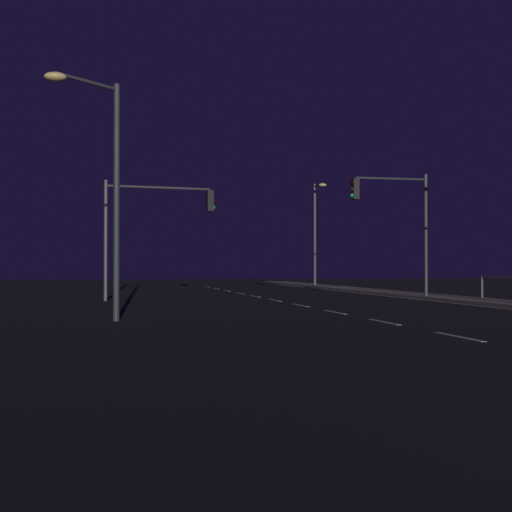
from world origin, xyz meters
The scene contains 7 objects.
ground_plane centered at (0.00, 17.50, 0.00)m, with size 112.00×112.00×0.00m, color black.
lane_markings_center centered at (0.00, 21.00, 0.01)m, with size 0.14×50.00×0.01m.
lane_edge_line centered at (6.59, 22.50, 0.01)m, with size 0.14×53.00×0.01m.
traffic_light_mid_left centered at (5.73, 24.91, 4.15)m, with size 3.80×0.37×5.72m.
traffic_light_near_left centered at (-5.20, 26.32, 3.81)m, with size 5.03×0.70×5.33m.
street_lamp_far_end centered at (7.37, 41.76, 4.52)m, with size 0.56×1.91×7.29m.
street_lamp_median centered at (-7.48, 14.67, 4.07)m, with size 1.94×1.60×6.63m.
Camera 1 is at (-7.54, -4.33, 1.54)m, focal length 47.50 mm.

